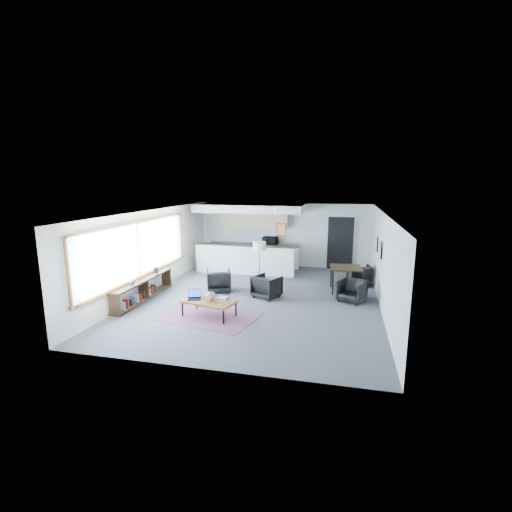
% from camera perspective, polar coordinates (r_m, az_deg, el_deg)
% --- Properties ---
extents(room, '(7.02, 9.02, 2.62)m').
position_cam_1_polar(room, '(11.02, 0.52, 0.03)').
color(room, '#4C4C4E').
rests_on(room, ground).
extents(window, '(0.10, 5.95, 1.66)m').
position_cam_1_polar(window, '(11.45, -17.67, 0.71)').
color(window, '#8CBFFF').
rests_on(window, room).
extents(console, '(0.35, 3.00, 0.80)m').
position_cam_1_polar(console, '(11.50, -17.01, -4.99)').
color(console, '#2F1F10').
rests_on(console, floor).
extents(kitchenette, '(4.20, 1.96, 2.60)m').
position_cam_1_polar(kitchenette, '(14.83, -0.80, 3.30)').
color(kitchenette, white).
rests_on(kitchenette, floor).
extents(doorway, '(1.10, 0.12, 2.15)m').
position_cam_1_polar(doorway, '(15.14, 12.84, 2.02)').
color(doorway, black).
rests_on(doorway, room).
extents(track_light, '(1.60, 0.07, 0.15)m').
position_cam_1_polar(track_light, '(13.11, 0.16, 7.28)').
color(track_light, silver).
rests_on(track_light, room).
extents(wall_art_lower, '(0.03, 0.38, 0.48)m').
position_cam_1_polar(wall_art_lower, '(11.15, 18.66, 0.86)').
color(wall_art_lower, black).
rests_on(wall_art_lower, room).
extents(wall_art_upper, '(0.03, 0.34, 0.44)m').
position_cam_1_polar(wall_art_upper, '(12.43, 18.14, 1.71)').
color(wall_art_upper, black).
rests_on(wall_art_upper, room).
extents(kilim_rug, '(2.66, 2.06, 0.01)m').
position_cam_1_polar(kilim_rug, '(9.90, -7.18, -9.20)').
color(kilim_rug, '#673753').
rests_on(kilim_rug, floor).
extents(coffee_table, '(1.48, 1.01, 0.44)m').
position_cam_1_polar(coffee_table, '(9.76, -7.24, -6.99)').
color(coffee_table, brown).
rests_on(coffee_table, floor).
extents(laptop, '(0.42, 0.38, 0.25)m').
position_cam_1_polar(laptop, '(9.95, -9.44, -6.07)').
color(laptop, black).
rests_on(laptop, coffee_table).
extents(ceramic_pot, '(0.25, 0.25, 0.25)m').
position_cam_1_polar(ceramic_pot, '(9.70, -7.01, -6.14)').
color(ceramic_pot, gray).
rests_on(ceramic_pot, coffee_table).
extents(book_stack, '(0.32, 0.27, 0.09)m').
position_cam_1_polar(book_stack, '(9.72, -5.13, -6.56)').
color(book_stack, silver).
rests_on(book_stack, coffee_table).
extents(coaster, '(0.12, 0.12, 0.01)m').
position_cam_1_polar(coaster, '(9.52, -6.82, -7.23)').
color(coaster, '#E5590C').
rests_on(coaster, coffee_table).
extents(armchair_left, '(0.94, 0.92, 0.76)m').
position_cam_1_polar(armchair_left, '(11.94, -5.75, -3.66)').
color(armchair_left, black).
rests_on(armchair_left, floor).
extents(armchair_right, '(0.94, 0.92, 0.75)m').
position_cam_1_polar(armchair_right, '(11.28, 1.67, -4.56)').
color(armchair_right, black).
rests_on(armchair_right, floor).
extents(floor_lamp, '(0.46, 0.46, 1.51)m').
position_cam_1_polar(floor_lamp, '(12.26, 0.52, 1.28)').
color(floor_lamp, black).
rests_on(floor_lamp, floor).
extents(dining_table, '(1.04, 1.04, 0.81)m').
position_cam_1_polar(dining_table, '(12.11, 13.67, -1.99)').
color(dining_table, '#2F1F10').
rests_on(dining_table, floor).
extents(dining_chair_near, '(0.78, 0.76, 0.61)m').
position_cam_1_polar(dining_chair_near, '(11.25, 14.54, -5.32)').
color(dining_chair_near, black).
rests_on(dining_chair_near, floor).
extents(dining_chair_far, '(0.73, 0.70, 0.64)m').
position_cam_1_polar(dining_chair_far, '(13.13, 15.61, -2.92)').
color(dining_chair_far, black).
rests_on(dining_chair_far, floor).
extents(microwave, '(0.62, 0.39, 0.39)m').
position_cam_1_polar(microwave, '(15.14, 2.19, 2.50)').
color(microwave, black).
rests_on(microwave, kitchenette).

